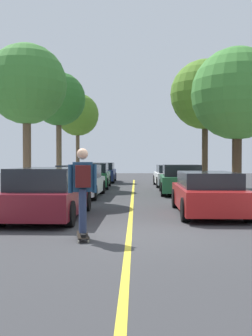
{
  "coord_description": "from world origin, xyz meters",
  "views": [
    {
      "loc": [
        0.14,
        -8.72,
        1.63
      ],
      "look_at": [
        -0.28,
        8.65,
        1.28
      ],
      "focal_mm": 42.65,
      "sensor_mm": 36.0,
      "label": 1
    }
  ],
  "objects_px": {
    "parked_car_right_near": "(181,179)",
    "street_tree_left_far": "(78,115)",
    "parked_car_right_far": "(171,176)",
    "street_tree_right_near": "(205,95)",
    "parked_car_left_far": "(94,175)",
    "street_tree_right_nearest": "(237,94)",
    "street_tree_left_nearest": "(27,85)",
    "parked_car_left_near": "(80,181)",
    "parked_car_left_farthest": "(103,172)",
    "parked_car_left_nearest": "(49,193)",
    "street_tree_left_near": "(59,100)",
    "parked_car_right_nearest": "(207,193)",
    "skateboarder": "(83,185)",
    "skateboard": "(83,235)"
  },
  "relations": [
    {
      "from": "street_tree_right_nearest",
      "to": "street_tree_right_near",
      "type": "distance_m",
      "value": 7.5
    },
    {
      "from": "street_tree_left_nearest",
      "to": "street_tree_right_near",
      "type": "bearing_deg",
      "value": 42.51
    },
    {
      "from": "parked_car_right_near",
      "to": "street_tree_left_nearest",
      "type": "height_order",
      "value": "street_tree_left_nearest"
    },
    {
      "from": "parked_car_left_far",
      "to": "street_tree_left_far",
      "type": "bearing_deg",
      "value": 106.24
    },
    {
      "from": "parked_car_left_near",
      "to": "street_tree_right_nearest",
      "type": "distance_m",
      "value": 7.55
    },
    {
      "from": "street_tree_right_nearest",
      "to": "parked_car_right_near",
      "type": "bearing_deg",
      "value": 121.78
    },
    {
      "from": "parked_car_left_far",
      "to": "street_tree_right_nearest",
      "type": "distance_m",
      "value": 10.26
    },
    {
      "from": "parked_car_left_nearest",
      "to": "parked_car_right_nearest",
      "type": "xyz_separation_m",
      "value": [
        4.6,
        0.94,
        -0.06
      ]
    },
    {
      "from": "parked_car_right_near",
      "to": "parked_car_right_far",
      "type": "relative_size",
      "value": 1.0
    },
    {
      "from": "street_tree_right_near",
      "to": "parked_car_left_nearest",
      "type": "bearing_deg",
      "value": -117.65
    },
    {
      "from": "parked_car_left_nearest",
      "to": "street_tree_left_nearest",
      "type": "relative_size",
      "value": 0.72
    },
    {
      "from": "street_tree_left_nearest",
      "to": "street_tree_left_far",
      "type": "relative_size",
      "value": 0.95
    },
    {
      "from": "parked_car_left_far",
      "to": "street_tree_left_nearest",
      "type": "bearing_deg",
      "value": -104.38
    },
    {
      "from": "parked_car_left_farthest",
      "to": "skateboarder",
      "type": "relative_size",
      "value": 2.62
    },
    {
      "from": "street_tree_left_far",
      "to": "skateboard",
      "type": "height_order",
      "value": "street_tree_left_far"
    },
    {
      "from": "parked_car_right_far",
      "to": "street_tree_right_near",
      "type": "height_order",
      "value": "street_tree_right_near"
    },
    {
      "from": "parked_car_left_near",
      "to": "parked_car_left_far",
      "type": "height_order",
      "value": "parked_car_left_far"
    },
    {
      "from": "parked_car_right_far",
      "to": "skateboard",
      "type": "height_order",
      "value": "parked_car_right_far"
    },
    {
      "from": "parked_car_right_far",
      "to": "street_tree_right_near",
      "type": "bearing_deg",
      "value": -31.23
    },
    {
      "from": "parked_car_left_near",
      "to": "parked_car_right_near",
      "type": "bearing_deg",
      "value": 19.19
    },
    {
      "from": "parked_car_left_nearest",
      "to": "parked_car_right_far",
      "type": "height_order",
      "value": "parked_car_left_nearest"
    },
    {
      "from": "parked_car_right_near",
      "to": "street_tree_right_near",
      "type": "bearing_deg",
      "value": 66.42
    },
    {
      "from": "street_tree_left_nearest",
      "to": "street_tree_right_near",
      "type": "relative_size",
      "value": 0.83
    },
    {
      "from": "skateboard",
      "to": "street_tree_right_nearest",
      "type": "bearing_deg",
      "value": 57.22
    },
    {
      "from": "street_tree_left_far",
      "to": "street_tree_right_near",
      "type": "xyz_separation_m",
      "value": [
        8.4,
        -6.2,
        0.45
      ]
    },
    {
      "from": "parked_car_left_nearest",
      "to": "parked_car_right_nearest",
      "type": "relative_size",
      "value": 0.97
    },
    {
      "from": "parked_car_left_far",
      "to": "street_tree_right_near",
      "type": "bearing_deg",
      "value": 2.7
    },
    {
      "from": "parked_car_left_near",
      "to": "parked_car_left_farthest",
      "type": "bearing_deg",
      "value": 90.0
    },
    {
      "from": "parked_car_left_near",
      "to": "street_tree_left_near",
      "type": "bearing_deg",
      "value": 111.28
    },
    {
      "from": "parked_car_right_nearest",
      "to": "street_tree_right_near",
      "type": "xyz_separation_m",
      "value": [
        1.9,
        11.46,
        4.8
      ]
    },
    {
      "from": "parked_car_right_nearest",
      "to": "street_tree_right_nearest",
      "type": "height_order",
      "value": "street_tree_right_nearest"
    },
    {
      "from": "street_tree_left_nearest",
      "to": "skateboarder",
      "type": "bearing_deg",
      "value": -67.13
    },
    {
      "from": "parked_car_left_nearest",
      "to": "parked_car_left_farthest",
      "type": "relative_size",
      "value": 0.95
    },
    {
      "from": "parked_car_right_near",
      "to": "street_tree_left_far",
      "type": "bearing_deg",
      "value": 121.64
    },
    {
      "from": "street_tree_right_nearest",
      "to": "skateboarder",
      "type": "distance_m",
      "value": 10.03
    },
    {
      "from": "parked_car_left_far",
      "to": "street_tree_right_near",
      "type": "height_order",
      "value": "street_tree_right_near"
    },
    {
      "from": "street_tree_right_nearest",
      "to": "parked_car_left_nearest",
      "type": "bearing_deg",
      "value": -142.43
    },
    {
      "from": "parked_car_right_near",
      "to": "street_tree_right_near",
      "type": "distance_m",
      "value": 6.7
    },
    {
      "from": "skateboard",
      "to": "parked_car_left_far",
      "type": "bearing_deg",
      "value": 95.15
    },
    {
      "from": "parked_car_left_nearest",
      "to": "street_tree_left_far",
      "type": "height_order",
      "value": "street_tree_left_far"
    },
    {
      "from": "skateboarder",
      "to": "skateboard",
      "type": "bearing_deg",
      "value": 100.22
    },
    {
      "from": "skateboard",
      "to": "street_tree_right_near",
      "type": "bearing_deg",
      "value": 71.53
    },
    {
      "from": "parked_car_left_farthest",
      "to": "parked_car_right_nearest",
      "type": "bearing_deg",
      "value": -75.0
    },
    {
      "from": "parked_car_left_farthest",
      "to": "street_tree_left_near",
      "type": "bearing_deg",
      "value": -105.58
    },
    {
      "from": "street_tree_left_near",
      "to": "street_tree_right_nearest",
      "type": "distance_m",
      "value": 10.54
    },
    {
      "from": "parked_car_right_nearest",
      "to": "street_tree_left_near",
      "type": "height_order",
      "value": "street_tree_left_near"
    },
    {
      "from": "parked_car_left_far",
      "to": "parked_car_left_farthest",
      "type": "bearing_deg",
      "value": 89.99
    },
    {
      "from": "parked_car_right_near",
      "to": "parked_car_right_far",
      "type": "distance_m",
      "value": 5.5
    },
    {
      "from": "parked_car_left_near",
      "to": "parked_car_right_nearest",
      "type": "distance_m",
      "value": 7.18
    },
    {
      "from": "parked_car_left_near",
      "to": "street_tree_right_near",
      "type": "xyz_separation_m",
      "value": [
        6.5,
        5.95,
        4.74
      ]
    }
  ]
}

